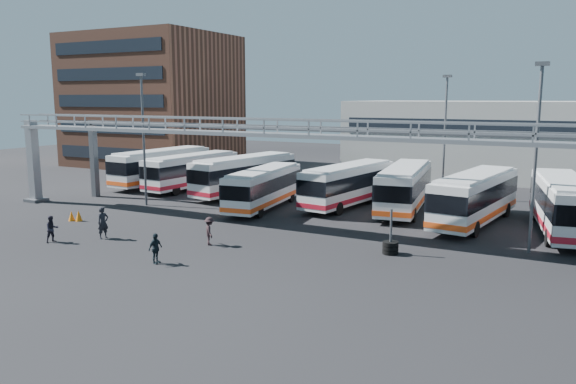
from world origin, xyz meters
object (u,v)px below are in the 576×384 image
at_px(bus_6, 475,196).
at_px(pedestrian_b, 52,229).
at_px(bus_2, 245,174).
at_px(pedestrian_a, 103,223).
at_px(light_pole_back, 445,130).
at_px(bus_5, 405,186).
at_px(cone_left, 72,216).
at_px(bus_0, 162,166).
at_px(pedestrian_c, 210,231).
at_px(light_pole_mid, 536,148).
at_px(pedestrian_d, 155,249).
at_px(light_pole_left, 143,132).
at_px(bus_4, 349,183).
at_px(bus_3, 264,187).
at_px(bus_7, 563,203).
at_px(cone_right, 79,216).
at_px(bus_1, 192,170).
at_px(tire_stack, 390,246).

bearing_deg(bus_6, pedestrian_b, -134.40).
xyz_separation_m(bus_2, pedestrian_a, (0.55, -16.90, -0.91)).
bearing_deg(pedestrian_b, light_pole_back, -15.01).
bearing_deg(pedestrian_b, bus_5, -21.82).
xyz_separation_m(pedestrian_b, cone_left, (-3.62, 4.60, -0.44)).
bearing_deg(bus_0, bus_5, -0.18).
bearing_deg(pedestrian_c, light_pole_back, -64.34).
relative_size(light_pole_mid, light_pole_back, 1.00).
bearing_deg(pedestrian_d, light_pole_left, 44.85).
xyz_separation_m(light_pole_left, bus_5, (18.76, 6.96, -3.85)).
height_order(bus_4, pedestrian_d, bus_4).
bearing_deg(pedestrian_c, light_pole_left, 13.26).
bearing_deg(pedestrian_d, bus_6, -35.60).
distance_m(bus_5, pedestrian_b, 24.24).
distance_m(bus_3, bus_7, 20.48).
distance_m(bus_5, cone_right, 23.31).
distance_m(bus_1, bus_7, 31.05).
bearing_deg(bus_6, bus_3, -165.15).
xyz_separation_m(bus_0, pedestrian_b, (8.61, -20.00, -1.12)).
relative_size(bus_4, cone_left, 15.84).
bearing_deg(bus_4, bus_2, -175.24).
relative_size(light_pole_left, light_pole_mid, 1.00).
bearing_deg(bus_7, bus_4, 161.66).
xyz_separation_m(bus_0, pedestrian_a, (10.62, -17.97, -0.94)).
bearing_deg(light_pole_left, bus_7, 9.12).
distance_m(light_pole_left, light_pole_mid, 28.02).
xyz_separation_m(pedestrian_a, cone_left, (-5.63, 2.58, -0.62)).
distance_m(light_pole_left, bus_6, 24.91).
relative_size(bus_0, bus_2, 1.01).
xyz_separation_m(pedestrian_a, pedestrian_d, (6.25, -2.57, -0.18)).
bearing_deg(cone_right, pedestrian_d, -25.10).
height_order(bus_2, bus_7, bus_7).
bearing_deg(pedestrian_b, bus_4, -12.99).
bearing_deg(pedestrian_d, bus_4, -7.62).
relative_size(light_pole_left, bus_7, 0.87).
height_order(bus_5, bus_6, bus_6).
relative_size(light_pole_back, bus_4, 0.93).
distance_m(bus_1, bus_4, 15.89).
xyz_separation_m(light_pole_left, cone_left, (-0.59, -6.85, -5.38)).
xyz_separation_m(bus_2, pedestrian_b, (-1.46, -18.93, -1.09)).
bearing_deg(bus_6, light_pole_mid, -48.96).
bearing_deg(bus_6, bus_1, -178.95).
xyz_separation_m(light_pole_left, cone_right, (-0.10, -6.67, -5.35)).
bearing_deg(pedestrian_a, cone_right, 75.38).
bearing_deg(pedestrian_c, bus_4, -53.89).
bearing_deg(bus_2, bus_7, 2.94).
bearing_deg(pedestrian_b, pedestrian_a, -26.03).
xyz_separation_m(pedestrian_c, tire_stack, (9.78, 2.99, -0.40)).
bearing_deg(cone_left, bus_5, 35.51).
relative_size(bus_4, bus_5, 0.96).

